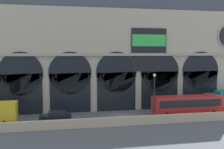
% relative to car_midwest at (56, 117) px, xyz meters
% --- Properties ---
extents(ground_plane, '(200.00, 200.00, 0.00)m').
position_rel_car_midwest_xyz_m(ground_plane, '(10.02, 0.67, -0.80)').
color(ground_plane, '#54565B').
extents(quay_parapet_wall, '(90.00, 0.70, 1.17)m').
position_rel_car_midwest_xyz_m(quay_parapet_wall, '(10.02, -3.57, -0.22)').
color(quay_parapet_wall, '#BCAD8C').
rests_on(quay_parapet_wall, ground).
extents(station_building, '(47.74, 5.28, 20.20)m').
position_rel_car_midwest_xyz_m(station_building, '(10.05, 8.09, 9.04)').
color(station_building, '#B2A891').
rests_on(station_building, ground).
extents(car_midwest, '(4.40, 2.22, 1.55)m').
position_rel_car_midwest_xyz_m(car_midwest, '(0.00, 0.00, 0.00)').
color(car_midwest, black).
rests_on(car_midwest, ground).
extents(bus_mideast, '(11.00, 3.25, 3.10)m').
position_rel_car_midwest_xyz_m(bus_mideast, '(20.08, -0.04, 0.98)').
color(bus_mideast, red).
rests_on(bus_mideast, ground).
extents(street_lamp_quayside, '(0.44, 0.44, 6.90)m').
position_rel_car_midwest_xyz_m(street_lamp_quayside, '(13.62, -2.77, 3.61)').
color(street_lamp_quayside, black).
rests_on(street_lamp_quayside, ground).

